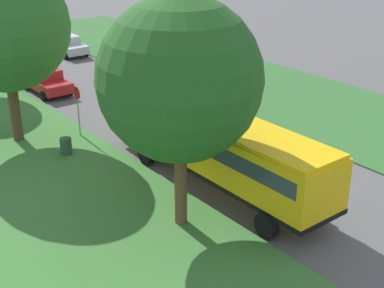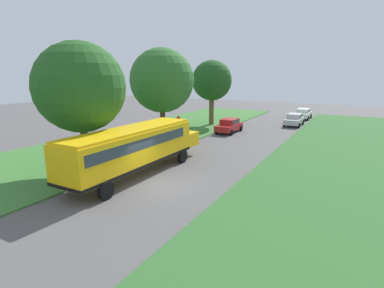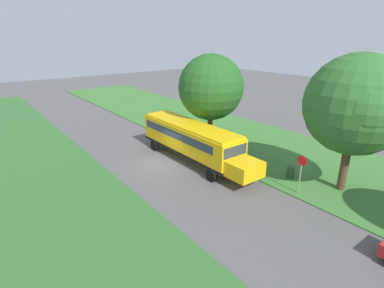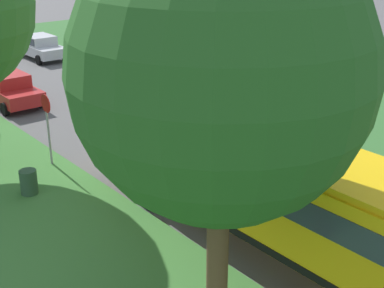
{
  "view_description": "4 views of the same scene",
  "coord_description": "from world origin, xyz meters",
  "views": [
    {
      "loc": [
        -16.02,
        -14.38,
        10.9
      ],
      "look_at": [
        -2.54,
        2.8,
        1.38
      ],
      "focal_mm": 50.0,
      "sensor_mm": 36.0,
      "label": 1
    },
    {
      "loc": [
        10.0,
        -13.79,
        6.46
      ],
      "look_at": [
        -0.43,
        4.88,
        1.51
      ],
      "focal_mm": 28.0,
      "sensor_mm": 36.0,
      "label": 2
    },
    {
      "loc": [
        11.8,
        19.37,
        9.95
      ],
      "look_at": [
        -1.86,
        1.71,
        1.85
      ],
      "focal_mm": 28.0,
      "sensor_mm": 36.0,
      "label": 3
    },
    {
      "loc": [
        -12.17,
        -7.47,
        8.13
      ],
      "look_at": [
        -1.59,
        5.23,
        1.47
      ],
      "focal_mm": 50.0,
      "sensor_mm": 36.0,
      "label": 4
    }
  ],
  "objects": [
    {
      "name": "oak_tree_beside_bus",
      "position": [
        -5.72,
        -0.54,
        5.58
      ],
      "size": [
        5.74,
        5.74,
        8.56
      ],
      "color": "brown",
      "rests_on": "ground"
    },
    {
      "name": "car_white_furthest",
      "position": [
        2.8,
        33.29,
        0.88
      ],
      "size": [
        2.02,
        4.4,
        1.56
      ],
      "color": "silver",
      "rests_on": "ground"
    },
    {
      "name": "ground_plane",
      "position": [
        0.0,
        0.0,
        0.0
      ],
      "size": [
        120.0,
        120.0,
        0.0
      ],
      "primitive_type": "plane",
      "color": "#565454"
    },
    {
      "name": "oak_tree_roadside_mid",
      "position": [
        -7.17,
        11.35,
        5.94
      ],
      "size": [
        6.34,
        6.34,
        9.1
      ],
      "color": "#4C3826",
      "rests_on": "ground"
    },
    {
      "name": "grass_verge",
      "position": [
        -10.0,
        0.0,
        0.04
      ],
      "size": [
        12.0,
        80.0,
        0.08
      ],
      "primitive_type": "cube",
      "color": "#3D7533",
      "rests_on": "ground"
    },
    {
      "name": "car_red_nearest",
      "position": [
        -2.8,
        17.93,
        0.88
      ],
      "size": [
        2.02,
        4.4,
        1.56
      ],
      "color": "#B21E1E",
      "rests_on": "ground"
    },
    {
      "name": "stop_sign",
      "position": [
        -4.6,
        9.72,
        1.74
      ],
      "size": [
        0.08,
        0.68,
        2.74
      ],
      "color": "gray",
      "rests_on": "ground"
    },
    {
      "name": "trash_bin",
      "position": [
        -6.24,
        7.96,
        0.45
      ],
      "size": [
        0.56,
        0.56,
        0.9
      ],
      "primitive_type": "cylinder",
      "color": "#2D4C33",
      "rests_on": "ground"
    },
    {
      "name": "car_silver_middle",
      "position": [
        2.8,
        26.37,
        0.88
      ],
      "size": [
        2.02,
        4.4,
        1.56
      ],
      "color": "#B7B7BC",
      "rests_on": "ground"
    },
    {
      "name": "school_bus",
      "position": [
        -2.47,
        0.91,
        1.92
      ],
      "size": [
        2.84,
        12.42,
        3.16
      ],
      "color": "yellow",
      "rests_on": "ground"
    }
  ]
}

